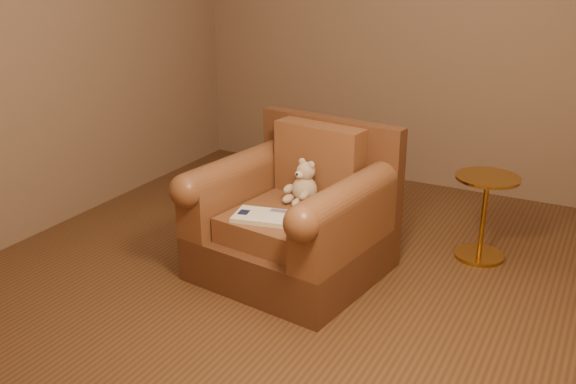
% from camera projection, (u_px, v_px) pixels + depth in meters
% --- Properties ---
extents(floor, '(4.00, 4.00, 0.00)m').
position_uv_depth(floor, '(308.00, 275.00, 4.03)').
color(floor, brown).
rests_on(floor, ground).
extents(armchair, '(1.14, 1.09, 0.92)m').
position_uv_depth(armchair, '(296.00, 218.00, 3.97)').
color(armchair, '#54301C').
rests_on(armchair, floor).
extents(teddy_bear, '(0.20, 0.23, 0.28)m').
position_uv_depth(teddy_bear, '(303.00, 186.00, 3.97)').
color(teddy_bear, tan).
rests_on(teddy_bear, armchair).
extents(guidebook, '(0.40, 0.29, 0.03)m').
position_uv_depth(guidebook, '(265.00, 217.00, 3.74)').
color(guidebook, beige).
rests_on(guidebook, armchair).
extents(side_table, '(0.40, 0.40, 0.57)m').
position_uv_depth(side_table, '(484.00, 215.00, 4.15)').
color(side_table, '#BB8833').
rests_on(side_table, floor).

